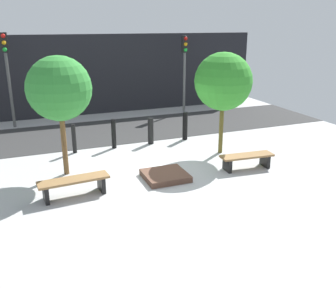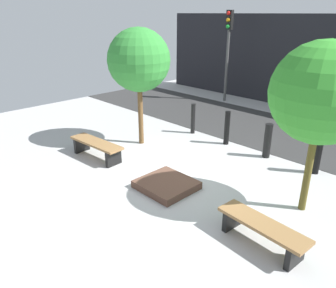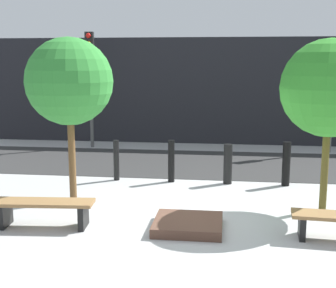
# 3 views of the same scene
# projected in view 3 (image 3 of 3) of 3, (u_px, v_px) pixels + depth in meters

# --- Properties ---
(ground_plane) EXTENTS (18.00, 18.00, 0.00)m
(ground_plane) POSITION_uv_depth(u_px,v_px,m) (190.00, 219.00, 8.74)
(ground_plane) COLOR #ADADAD
(road_strip) EXTENTS (18.00, 3.74, 0.01)m
(road_strip) POSITION_uv_depth(u_px,v_px,m) (204.00, 164.00, 13.43)
(road_strip) COLOR #313131
(road_strip) RESTS_ON ground
(building_facade) EXTENTS (16.20, 0.50, 3.72)m
(building_facade) POSITION_uv_depth(u_px,v_px,m) (209.00, 91.00, 16.56)
(building_facade) COLOR black
(building_facade) RESTS_ON ground
(bench_left) EXTENTS (1.80, 0.61, 0.48)m
(bench_left) POSITION_uv_depth(u_px,v_px,m) (44.00, 208.00, 8.29)
(bench_left) COLOR black
(bench_left) RESTS_ON ground
(planter_bed) EXTENTS (1.19, 1.12, 0.17)m
(planter_bed) POSITION_uv_depth(u_px,v_px,m) (188.00, 224.00, 8.22)
(planter_bed) COLOR brown
(planter_bed) RESTS_ON ground
(tree_behind_left_bench) EXTENTS (1.78, 1.78, 3.40)m
(tree_behind_left_bench) POSITION_uv_depth(u_px,v_px,m) (69.00, 82.00, 9.47)
(tree_behind_left_bench) COLOR brown
(tree_behind_left_bench) RESTS_ON ground
(tree_behind_right_bench) EXTENTS (1.87, 1.87, 3.35)m
(tree_behind_right_bench) POSITION_uv_depth(u_px,v_px,m) (330.00, 88.00, 8.86)
(tree_behind_right_bench) COLOR brown
(tree_behind_right_bench) RESTS_ON ground
(bollard_far_left) EXTENTS (0.14, 0.14, 1.00)m
(bollard_far_left) POSITION_uv_depth(u_px,v_px,m) (116.00, 160.00, 11.52)
(bollard_far_left) COLOR black
(bollard_far_left) RESTS_ON ground
(bollard_left) EXTENTS (0.16, 0.16, 1.03)m
(bollard_left) POSITION_uv_depth(u_px,v_px,m) (171.00, 161.00, 11.35)
(bollard_left) COLOR black
(bollard_left) RESTS_ON ground
(bollard_center) EXTENTS (0.21, 0.21, 0.97)m
(bollard_center) POSITION_uv_depth(u_px,v_px,m) (228.00, 164.00, 11.19)
(bollard_center) COLOR black
(bollard_center) RESTS_ON ground
(bollard_right) EXTENTS (0.19, 0.19, 1.05)m
(bollard_right) POSITION_uv_depth(u_px,v_px,m) (286.00, 164.00, 11.01)
(bollard_right) COLOR black
(bollard_right) RESTS_ON ground
(traffic_light_west) EXTENTS (0.28, 0.27, 3.85)m
(traffic_light_west) POSITION_uv_depth(u_px,v_px,m) (90.00, 69.00, 15.55)
(traffic_light_west) COLOR #4E4E4E
(traffic_light_west) RESTS_ON ground
(traffic_light_mid_west) EXTENTS (0.28, 0.27, 3.64)m
(traffic_light_mid_west) POSITION_uv_depth(u_px,v_px,m) (334.00, 74.00, 14.60)
(traffic_light_mid_west) COLOR slate
(traffic_light_mid_west) RESTS_ON ground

